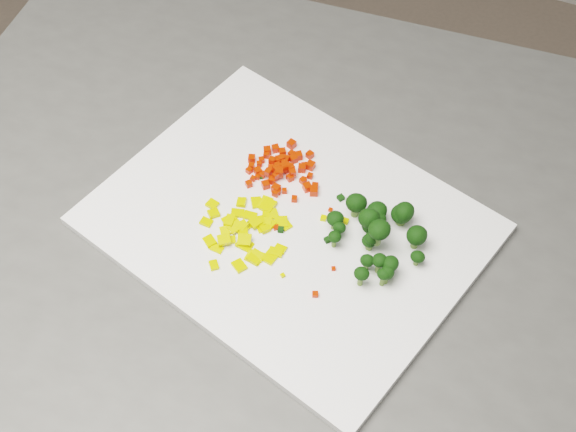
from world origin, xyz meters
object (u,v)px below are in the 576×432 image
at_px(cutting_board, 288,224).
at_px(pepper_pile, 240,229).
at_px(broccoli_pile, 375,234).
at_px(carrot_pile, 285,168).
at_px(counter_block, 327,399).

distance_m(cutting_board, pepper_pile, 0.06).
bearing_deg(broccoli_pile, cutting_board, -177.78).
bearing_deg(carrot_pile, pepper_pile, -98.09).
bearing_deg(pepper_pile, cutting_board, 38.79).
bearing_deg(broccoli_pile, pepper_pile, -164.96).
height_order(counter_block, pepper_pile, pepper_pile).
relative_size(carrot_pile, broccoli_pile, 0.83).
bearing_deg(pepper_pile, carrot_pile, 81.91).
xyz_separation_m(cutting_board, pepper_pile, (-0.04, -0.03, 0.01)).
height_order(carrot_pile, broccoli_pile, broccoli_pile).
relative_size(pepper_pile, broccoli_pile, 0.97).
xyz_separation_m(cutting_board, broccoli_pile, (0.10, 0.00, 0.03)).
bearing_deg(counter_block, broccoli_pile, -10.66).
distance_m(pepper_pile, broccoli_pile, 0.15).
xyz_separation_m(carrot_pile, broccoli_pile, (0.13, -0.06, 0.01)).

